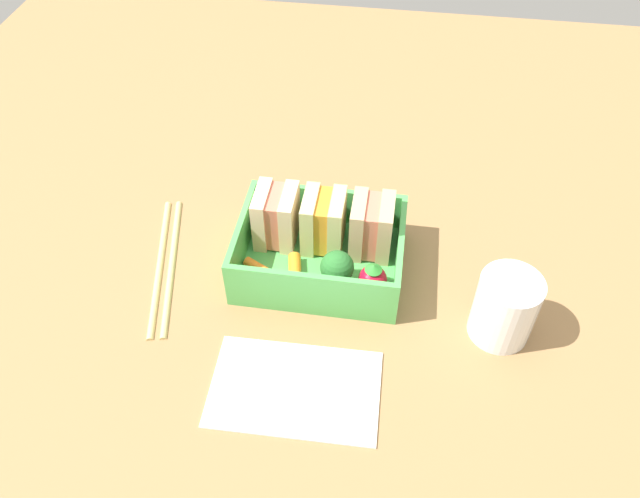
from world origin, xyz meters
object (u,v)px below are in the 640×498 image
at_px(broccoli_floret, 337,268).
at_px(chopstick_pair, 165,263).
at_px(sandwich_center, 372,226).
at_px(carrot_stick_far_left, 295,270).
at_px(carrot_stick_left, 263,271).
at_px(strawberry_far_left, 373,279).
at_px(folded_napkin, 296,388).
at_px(sandwich_left, 276,216).
at_px(sandwich_center_left, 324,221).
at_px(drinking_glass, 505,308).

relative_size(broccoli_floret, chopstick_pair, 0.22).
xyz_separation_m(sandwich_center, carrot_stick_far_left, (-0.07, -0.05, -0.02)).
bearing_deg(broccoli_floret, carrot_stick_left, 178.43).
bearing_deg(chopstick_pair, sandwich_center, 12.60).
height_order(strawberry_far_left, folded_napkin, strawberry_far_left).
height_order(carrot_stick_far_left, folded_napkin, carrot_stick_far_left).
distance_m(sandwich_left, carrot_stick_far_left, 0.06).
bearing_deg(strawberry_far_left, folded_napkin, -115.65).
bearing_deg(sandwich_center, chopstick_pair, -167.40).
bearing_deg(sandwich_center, folded_napkin, -105.70).
relative_size(strawberry_far_left, chopstick_pair, 0.18).
height_order(sandwich_left, chopstick_pair, sandwich_left).
bearing_deg(carrot_stick_far_left, carrot_stick_left, -171.79).
height_order(sandwich_center, carrot_stick_left, sandwich_center).
distance_m(sandwich_center, strawberry_far_left, 0.06).
xyz_separation_m(carrot_stick_far_left, chopstick_pair, (-0.14, 0.00, -0.01)).
xyz_separation_m(sandwich_left, chopstick_pair, (-0.11, -0.05, -0.04)).
height_order(sandwich_center_left, chopstick_pair, sandwich_center_left).
height_order(broccoli_floret, chopstick_pair, broccoli_floret).
distance_m(sandwich_center, broccoli_floret, 0.06).
height_order(strawberry_far_left, drinking_glass, drinking_glass).
distance_m(broccoli_floret, folded_napkin, 0.12).
height_order(sandwich_center_left, carrot_stick_left, sandwich_center_left).
bearing_deg(broccoli_floret, carrot_stick_far_left, 171.24).
relative_size(chopstick_pair, drinking_glass, 2.72).
xyz_separation_m(sandwich_left, strawberry_far_left, (0.11, -0.06, -0.02)).
bearing_deg(sandwich_left, carrot_stick_far_left, -60.57).
relative_size(chopstick_pair, folded_napkin, 1.27).
bearing_deg(carrot_stick_left, drinking_glass, -6.44).
xyz_separation_m(sandwich_left, sandwich_center_left, (0.05, 0.00, 0.00)).
bearing_deg(strawberry_far_left, sandwich_center_left, 134.99).
distance_m(sandwich_center_left, carrot_stick_far_left, 0.06).
bearing_deg(sandwich_center, carrot_stick_left, -152.44).
height_order(carrot_stick_far_left, broccoli_floret, broccoli_floret).
height_order(sandwich_left, strawberry_far_left, sandwich_left).
xyz_separation_m(strawberry_far_left, drinking_glass, (0.12, -0.02, 0.01)).
xyz_separation_m(sandwich_left, broccoli_floret, (0.07, -0.06, -0.01)).
height_order(carrot_stick_left, carrot_stick_far_left, carrot_stick_far_left).
bearing_deg(chopstick_pair, folded_napkin, -37.87).
relative_size(carrot_stick_left, drinking_glass, 0.63).
distance_m(strawberry_far_left, folded_napkin, 0.13).
distance_m(broccoli_floret, drinking_glass, 0.16).
xyz_separation_m(sandwich_center_left, carrot_stick_far_left, (-0.02, -0.05, -0.02)).
xyz_separation_m(sandwich_center_left, carrot_stick_left, (-0.05, -0.05, -0.03)).
height_order(carrot_stick_left, chopstick_pair, carrot_stick_left).
distance_m(sandwich_center_left, drinking_glass, 0.20).
height_order(sandwich_center_left, strawberry_far_left, sandwich_center_left).
bearing_deg(carrot_stick_left, sandwich_left, 85.64).
relative_size(carrot_stick_far_left, strawberry_far_left, 1.12).
height_order(sandwich_left, sandwich_center, same).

